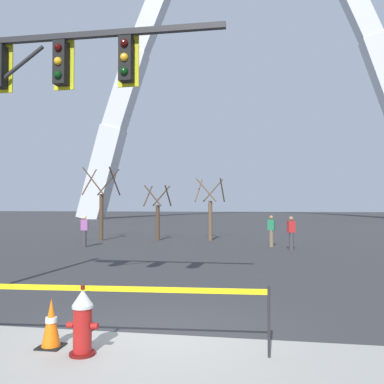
{
  "coord_description": "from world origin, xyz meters",
  "views": [
    {
      "loc": [
        1.78,
        -6.86,
        2.14
      ],
      "look_at": [
        -0.23,
        5.0,
        2.5
      ],
      "focal_mm": 39.23,
      "sensor_mm": 36.0,
      "label": 1
    }
  ],
  "objects_px": {
    "pedestrian_walking_left": "(84,231)",
    "traffic_signal_gantry": "(14,103)",
    "fire_hydrant": "(83,322)",
    "pedestrian_standing_center": "(291,233)",
    "traffic_cone_by_hydrant": "(51,324)",
    "pedestrian_walking_right": "(271,231)",
    "monument_arch": "(249,71)"
  },
  "relations": [
    {
      "from": "pedestrian_walking_left",
      "to": "traffic_signal_gantry",
      "type": "bearing_deg",
      "value": -72.68
    },
    {
      "from": "fire_hydrant",
      "to": "pedestrian_standing_center",
      "type": "relative_size",
      "value": 0.62
    },
    {
      "from": "traffic_cone_by_hydrant",
      "to": "pedestrian_walking_right",
      "type": "relative_size",
      "value": 0.46
    },
    {
      "from": "fire_hydrant",
      "to": "traffic_signal_gantry",
      "type": "xyz_separation_m",
      "value": [
        -2.61,
        2.32,
        3.8
      ]
    },
    {
      "from": "pedestrian_walking_left",
      "to": "traffic_cone_by_hydrant",
      "type": "bearing_deg",
      "value": -67.81
    },
    {
      "from": "pedestrian_walking_left",
      "to": "pedestrian_standing_center",
      "type": "distance_m",
      "value": 10.18
    },
    {
      "from": "pedestrian_walking_left",
      "to": "pedestrian_walking_right",
      "type": "relative_size",
      "value": 1.0
    },
    {
      "from": "pedestrian_walking_left",
      "to": "pedestrian_walking_right",
      "type": "height_order",
      "value": "same"
    },
    {
      "from": "traffic_signal_gantry",
      "to": "pedestrian_walking_left",
      "type": "xyz_separation_m",
      "value": [
        -3.74,
        12.0,
        -3.45
      ]
    },
    {
      "from": "pedestrian_walking_left",
      "to": "pedestrian_walking_right",
      "type": "xyz_separation_m",
      "value": [
        9.3,
        1.64,
        0.0
      ]
    },
    {
      "from": "fire_hydrant",
      "to": "pedestrian_walking_right",
      "type": "distance_m",
      "value": 16.23
    },
    {
      "from": "fire_hydrant",
      "to": "monument_arch",
      "type": "height_order",
      "value": "monument_arch"
    },
    {
      "from": "fire_hydrant",
      "to": "traffic_cone_by_hydrant",
      "type": "xyz_separation_m",
      "value": [
        -0.6,
        0.22,
        -0.11
      ]
    },
    {
      "from": "pedestrian_walking_left",
      "to": "pedestrian_standing_center",
      "type": "bearing_deg",
      "value": 0.2
    },
    {
      "from": "fire_hydrant",
      "to": "pedestrian_walking_left",
      "type": "distance_m",
      "value": 15.67
    },
    {
      "from": "pedestrian_walking_left",
      "to": "pedestrian_standing_center",
      "type": "relative_size",
      "value": 1.0
    },
    {
      "from": "traffic_signal_gantry",
      "to": "pedestrian_walking_right",
      "type": "bearing_deg",
      "value": 67.82
    },
    {
      "from": "traffic_cone_by_hydrant",
      "to": "pedestrian_walking_right",
      "type": "distance_m",
      "value": 16.14
    },
    {
      "from": "traffic_signal_gantry",
      "to": "pedestrian_standing_center",
      "type": "distance_m",
      "value": 14.08
    },
    {
      "from": "traffic_cone_by_hydrant",
      "to": "pedestrian_standing_center",
      "type": "relative_size",
      "value": 0.46
    },
    {
      "from": "traffic_cone_by_hydrant",
      "to": "pedestrian_walking_right",
      "type": "bearing_deg",
      "value": 77.28
    },
    {
      "from": "fire_hydrant",
      "to": "traffic_cone_by_hydrant",
      "type": "height_order",
      "value": "fire_hydrant"
    },
    {
      "from": "traffic_cone_by_hydrant",
      "to": "traffic_signal_gantry",
      "type": "xyz_separation_m",
      "value": [
        -2.01,
        2.1,
        3.91
      ]
    },
    {
      "from": "pedestrian_standing_center",
      "to": "pedestrian_walking_left",
      "type": "bearing_deg",
      "value": -179.8
    },
    {
      "from": "traffic_signal_gantry",
      "to": "pedestrian_walking_left",
      "type": "distance_m",
      "value": 13.03
    },
    {
      "from": "monument_arch",
      "to": "pedestrian_walking_left",
      "type": "relative_size",
      "value": 32.1
    },
    {
      "from": "fire_hydrant",
      "to": "pedestrian_walking_right",
      "type": "relative_size",
      "value": 0.62
    },
    {
      "from": "traffic_cone_by_hydrant",
      "to": "pedestrian_walking_left",
      "type": "xyz_separation_m",
      "value": [
        -5.75,
        14.1,
        0.46
      ]
    },
    {
      "from": "pedestrian_standing_center",
      "to": "traffic_cone_by_hydrant",
      "type": "bearing_deg",
      "value": -107.4
    },
    {
      "from": "monument_arch",
      "to": "traffic_cone_by_hydrant",
      "type": "bearing_deg",
      "value": -91.43
    },
    {
      "from": "traffic_signal_gantry",
      "to": "monument_arch",
      "type": "height_order",
      "value": "monument_arch"
    },
    {
      "from": "fire_hydrant",
      "to": "monument_arch",
      "type": "relative_size",
      "value": 0.02
    }
  ]
}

